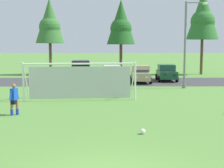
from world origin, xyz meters
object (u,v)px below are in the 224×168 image
soccer_ball (143,131)px  parked_car_slot_left (112,74)px  parked_car_slot_far_left (81,71)px  parked_car_slot_center (166,73)px  parked_car_slot_center_left (140,74)px  street_lamp (187,44)px  player_defender_far (14,99)px  soccer_goal (80,80)px

soccer_ball → parked_car_slot_left: size_ratio=0.05×
parked_car_slot_far_left → parked_car_slot_center: bearing=5.1°
parked_car_slot_center_left → street_lamp: (3.55, -4.44, 2.95)m
parked_car_slot_left → parked_car_slot_center_left: size_ratio=0.99×
street_lamp → parked_car_slot_far_left: bearing=150.8°
player_defender_far → parked_car_slot_left: (5.19, 15.50, 0.05)m
player_defender_far → parked_car_slot_center: (10.94, 17.23, 0.05)m
player_defender_far → street_lamp: (11.56, 11.05, 3.00)m
parked_car_slot_center_left → parked_car_slot_center: (2.93, 1.74, 0.00)m
parked_car_slot_center_left → parked_car_slot_center: size_ratio=1.00×
parked_car_slot_left → parked_car_slot_center_left: bearing=-0.1°
soccer_ball → parked_car_slot_far_left: 20.60m
street_lamp → parked_car_slot_center: bearing=95.7°
player_defender_far → street_lamp: 16.27m
soccer_ball → parked_car_slot_center: bearing=77.4°
soccer_goal → player_defender_far: (-2.92, -5.32, -0.47)m
soccer_goal → parked_car_slot_center_left: bearing=63.4°
player_defender_far → soccer_goal: bearing=61.2°
soccer_ball → parked_car_slot_center_left: size_ratio=0.05×
parked_car_slot_far_left → parked_car_slot_left: bearing=-16.0°
parked_car_slot_center → parked_car_slot_far_left: bearing=-174.9°
soccer_goal → parked_car_slot_center_left: soccer_goal is taller
soccer_goal → parked_car_slot_left: bearing=77.5°
soccer_goal → parked_car_slot_left: (2.27, 10.18, -0.42)m
parked_car_slot_far_left → street_lamp: street_lamp is taller
player_defender_far → parked_car_slot_center_left: (8.01, 15.49, 0.05)m
soccer_goal → parked_car_slot_far_left: size_ratio=1.60×
player_defender_far → parked_car_slot_center: 20.41m
street_lamp → soccer_goal: bearing=-146.4°
parked_car_slot_far_left → parked_car_slot_center: (9.00, 0.80, -0.24)m
parked_car_slot_far_left → parked_car_slot_center: 9.04m
parked_car_slot_center_left → player_defender_far: bearing=-117.3°
parked_car_slot_center → player_defender_far: bearing=-122.4°
soccer_goal → parked_car_slot_far_left: (-0.97, 11.11, -0.18)m
soccer_ball → parked_car_slot_center: parked_car_slot_center is taller
soccer_goal → player_defender_far: soccer_goal is taller
parked_car_slot_far_left → parked_car_slot_left: size_ratio=1.12×
soccer_goal → parked_car_slot_center: soccer_goal is taller
soccer_ball → soccer_goal: bearing=110.4°
parked_car_slot_left → parked_car_slot_center_left: same height
soccer_goal → street_lamp: bearing=33.6°
parked_car_slot_far_left → parked_car_slot_left: 3.38m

